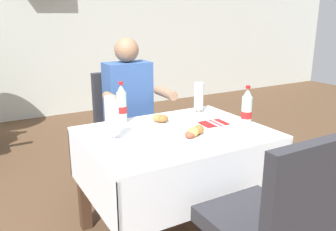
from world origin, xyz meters
TOP-DOWN VIEW (x-y plane):
  - back_wall at (0.00, 3.50)m, footprint 11.00×0.12m
  - main_dining_table at (-0.06, 0.08)m, footprint 1.13×0.85m
  - chair_far_diner_seat at (-0.06, 0.90)m, footprint 0.44×0.50m
  - chair_near_camera_side at (-0.06, -0.73)m, footprint 0.44×0.50m
  - seated_diner_far at (-0.04, 0.80)m, footprint 0.50×0.46m
  - plate_near_camera at (-0.02, -0.07)m, footprint 0.22×0.22m
  - plate_far_diner at (-0.05, 0.29)m, footprint 0.24×0.24m
  - beer_glass_left at (-0.37, 0.39)m, footprint 0.07×0.07m
  - beer_glass_middle at (-0.44, 0.15)m, footprint 0.07×0.07m
  - beer_glass_right at (0.31, 0.37)m, footprint 0.07×0.07m
  - cola_bottle_primary at (-0.28, 0.42)m, footprint 0.07×0.07m
  - cola_bottle_secondary at (0.36, -0.09)m, footprint 0.07×0.07m
  - napkin_cutlery_set at (0.25, 0.10)m, footprint 0.18×0.19m

SIDE VIEW (x-z plane):
  - chair_far_diner_seat at x=-0.06m, z-range 0.07..1.04m
  - chair_near_camera_side at x=-0.06m, z-range 0.07..1.04m
  - main_dining_table at x=-0.06m, z-range 0.19..0.92m
  - seated_diner_far at x=-0.04m, z-range 0.08..1.34m
  - napkin_cutlery_set at x=0.25m, z-range 0.72..0.74m
  - plate_far_diner at x=-0.05m, z-range 0.72..0.78m
  - plate_near_camera at x=-0.02m, z-range 0.71..0.79m
  - beer_glass_left at x=-0.37m, z-range 0.73..0.93m
  - beer_glass_right at x=0.31m, z-range 0.73..0.96m
  - beer_glass_middle at x=-0.44m, z-range 0.73..0.96m
  - cola_bottle_secondary at x=0.36m, z-range 0.71..0.99m
  - cola_bottle_primary at x=-0.28m, z-range 0.71..0.99m
  - back_wall at x=0.00m, z-range 0.00..2.80m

